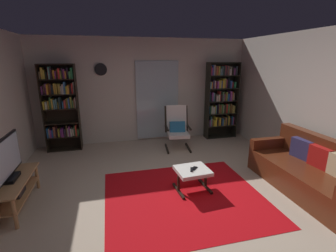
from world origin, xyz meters
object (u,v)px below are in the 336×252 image
object	(u,v)px
tv_stand	(11,189)
wall_clock	(101,69)
leather_sofa	(310,172)
television	(6,161)
bookshelf_near_sofa	(221,98)
lounge_armchair	(177,126)
tv_remote	(192,169)
cell_phone	(194,168)
ottoman	(193,173)
bookshelf_near_tv	(61,104)

from	to	relation	value
tv_stand	wall_clock	bearing A→B (deg)	63.21
leather_sofa	television	bearing A→B (deg)	172.49
television	bookshelf_near_sofa	size ratio (longest dim) A/B	0.49
lounge_armchair	tv_remote	xyz separation A→B (m)	(-0.33, -2.00, -0.15)
cell_phone	wall_clock	world-z (taller)	wall_clock
leather_sofa	ottoman	world-z (taller)	leather_sofa
bookshelf_near_sofa	leather_sofa	size ratio (longest dim) A/B	1.01
tv_stand	bookshelf_near_tv	xyz separation A→B (m)	(0.36, 2.34, 0.80)
tv_stand	ottoman	distance (m)	2.68
bookshelf_near_tv	lounge_armchair	bearing A→B (deg)	-11.32
bookshelf_near_sofa	tv_remote	bearing A→B (deg)	-123.81
ottoman	leather_sofa	bearing A→B (deg)	-13.29
ottoman	tv_remote	size ratio (longest dim) A/B	3.85
lounge_armchair	leather_sofa	bearing A→B (deg)	-57.11
bookshelf_near_sofa	lounge_armchair	distance (m)	1.57
ottoman	bookshelf_near_tv	bearing A→B (deg)	132.93
lounge_armchair	cell_phone	world-z (taller)	lounge_armchair
television	lounge_armchair	world-z (taller)	television
tv_remote	wall_clock	world-z (taller)	wall_clock
wall_clock	bookshelf_near_tv	bearing A→B (deg)	-166.91
bookshelf_near_tv	leather_sofa	distance (m)	5.16
tv_remote	ottoman	bearing A→B (deg)	68.37
bookshelf_near_tv	cell_phone	distance (m)	3.49
ottoman	cell_phone	world-z (taller)	cell_phone
ottoman	wall_clock	size ratio (longest dim) A/B	1.91
cell_phone	wall_clock	bearing A→B (deg)	162.00
lounge_armchair	cell_phone	bearing A→B (deg)	-97.96
bookshelf_near_tv	bookshelf_near_sofa	xyz separation A→B (m)	(3.99, 0.02, -0.02)
bookshelf_near_sofa	lounge_armchair	bearing A→B (deg)	-158.43
bookshelf_near_sofa	wall_clock	world-z (taller)	bookshelf_near_sofa
tv_stand	leather_sofa	world-z (taller)	leather_sofa
lounge_armchair	tv_remote	distance (m)	2.03
leather_sofa	bookshelf_near_tv	bearing A→B (deg)	144.94
leather_sofa	wall_clock	xyz separation A→B (m)	(-3.24, 3.15, 1.54)
television	wall_clock	xyz separation A→B (m)	(1.29, 2.55, 1.12)
ottoman	bookshelf_near_sofa	bearing A→B (deg)	56.30
tv_stand	wall_clock	distance (m)	3.26
leather_sofa	wall_clock	size ratio (longest dim) A/B	6.83
lounge_armchair	tv_stand	bearing A→B (deg)	-148.64
bookshelf_near_sofa	television	bearing A→B (deg)	-151.58
tv_remote	bookshelf_near_tv	bearing A→B (deg)	151.73
lounge_armchair	ottoman	bearing A→B (deg)	-98.74
television	tv_remote	xyz separation A→B (m)	(2.64, -0.19, -0.35)
bookshelf_near_tv	bookshelf_near_sofa	bearing A→B (deg)	0.26
tv_stand	bookshelf_near_sofa	world-z (taller)	bookshelf_near_sofa
bookshelf_near_tv	tv_remote	distance (m)	3.48
bookshelf_near_sofa	tv_stand	bearing A→B (deg)	-151.54
leather_sofa	wall_clock	world-z (taller)	wall_clock
bookshelf_near_tv	lounge_armchair	xyz separation A→B (m)	(2.62, -0.52, -0.56)
ottoman	cell_phone	distance (m)	0.08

